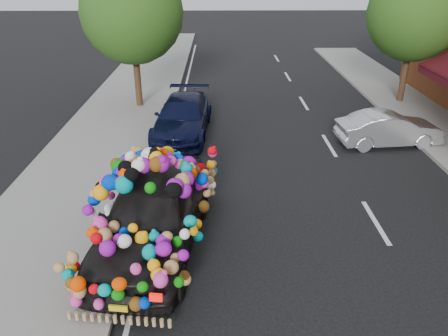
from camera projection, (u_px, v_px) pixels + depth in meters
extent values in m
plane|color=black|center=(232.00, 223.00, 10.90)|extent=(100.00, 100.00, 0.00)
cube|color=gray|center=(59.00, 223.00, 10.82)|extent=(4.00, 60.00, 0.12)
cube|color=gray|center=(138.00, 222.00, 10.84)|extent=(0.15, 60.00, 0.13)
cylinder|color=#332114|center=(137.00, 77.00, 18.82)|extent=(0.28, 0.28, 2.73)
sphere|color=#245216|center=(132.00, 12.00, 17.67)|extent=(4.20, 4.20, 4.20)
cylinder|color=#332114|center=(404.00, 74.00, 19.46)|extent=(0.28, 0.28, 2.64)
sphere|color=#245216|center=(415.00, 13.00, 18.34)|extent=(4.00, 4.00, 4.00)
imported|color=black|center=(153.00, 214.00, 9.70)|extent=(2.61, 5.22, 1.71)
cube|color=red|center=(78.00, 292.00, 7.54)|extent=(0.23, 0.09, 0.14)
cube|color=red|center=(156.00, 297.00, 7.41)|extent=(0.23, 0.09, 0.14)
cube|color=yellow|center=(118.00, 308.00, 7.59)|extent=(0.34, 0.08, 0.12)
imported|color=black|center=(183.00, 117.00, 16.19)|extent=(2.22, 4.80, 1.36)
imported|color=#A9ABB0|center=(389.00, 129.00, 15.27)|extent=(3.71, 1.62, 1.19)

